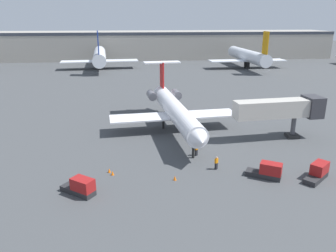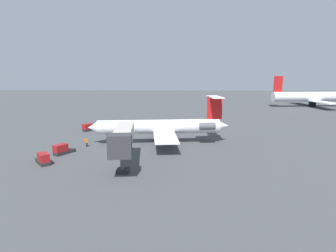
{
  "view_description": "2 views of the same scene",
  "coord_description": "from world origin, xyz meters",
  "px_view_note": "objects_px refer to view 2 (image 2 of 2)",
  "views": [
    {
      "loc": [
        -8.31,
        -52.12,
        17.92
      ],
      "look_at": [
        -3.44,
        -5.2,
        2.27
      ],
      "focal_mm": 35.33,
      "sensor_mm": 36.0,
      "label": 1
    },
    {
      "loc": [
        54.68,
        1.63,
        14.38
      ],
      "look_at": [
        -2.37,
        0.48,
        3.61
      ],
      "focal_mm": 29.2,
      "sensor_mm": 36.0,
      "label": 2
    }
  ],
  "objects_px": {
    "ground_crew_marshaller": "(111,141)",
    "baggage_tug_spare": "(43,159)",
    "baggage_tug_trailing": "(62,150)",
    "parked_airliner_west_end": "(313,97)",
    "ground_crew_loader": "(87,143)",
    "baggage_tug_lead": "(89,128)",
    "jet_bridge": "(123,139)",
    "traffic_cone_mid": "(105,132)",
    "regional_jet": "(163,126)",
    "traffic_cone_near": "(84,139)",
    "traffic_cone_far": "(102,132)"
  },
  "relations": [
    {
      "from": "ground_crew_marshaller",
      "to": "baggage_tug_spare",
      "type": "xyz_separation_m",
      "value": [
        12.73,
        -8.14,
        -0.02
      ]
    },
    {
      "from": "baggage_tug_trailing",
      "to": "parked_airliner_west_end",
      "type": "relative_size",
      "value": 0.11
    },
    {
      "from": "ground_crew_loader",
      "to": "baggage_tug_lead",
      "type": "bearing_deg",
      "value": -164.23
    },
    {
      "from": "ground_crew_marshaller",
      "to": "baggage_tug_trailing",
      "type": "xyz_separation_m",
      "value": [
        7.04,
        -7.29,
        -0.02
      ]
    },
    {
      "from": "jet_bridge",
      "to": "baggage_tug_spare",
      "type": "relative_size",
      "value": 3.51
    },
    {
      "from": "ground_crew_marshaller",
      "to": "ground_crew_loader",
      "type": "distance_m",
      "value": 4.76
    },
    {
      "from": "baggage_tug_trailing",
      "to": "traffic_cone_mid",
      "type": "distance_m",
      "value": 18.75
    },
    {
      "from": "regional_jet",
      "to": "traffic_cone_near",
      "type": "height_order",
      "value": "regional_jet"
    },
    {
      "from": "regional_jet",
      "to": "traffic_cone_near",
      "type": "xyz_separation_m",
      "value": [
        -2.08,
        -17.57,
        -3.35
      ]
    },
    {
      "from": "ground_crew_loader",
      "to": "baggage_tug_trailing",
      "type": "xyz_separation_m",
      "value": [
        5.39,
        -2.82,
        -0.02
      ]
    },
    {
      "from": "jet_bridge",
      "to": "ground_crew_loader",
      "type": "xyz_separation_m",
      "value": [
        -12.71,
        -9.8,
        -3.84
      ]
    },
    {
      "from": "baggage_tug_lead",
      "to": "traffic_cone_far",
      "type": "distance_m",
      "value": 5.19
    },
    {
      "from": "jet_bridge",
      "to": "traffic_cone_mid",
      "type": "relative_size",
      "value": 25.37
    },
    {
      "from": "traffic_cone_mid",
      "to": "traffic_cone_near",
      "type": "bearing_deg",
      "value": -19.9
    },
    {
      "from": "traffic_cone_mid",
      "to": "baggage_tug_trailing",
      "type": "bearing_deg",
      "value": -10.08
    },
    {
      "from": "parked_airliner_west_end",
      "to": "traffic_cone_far",
      "type": "bearing_deg",
      "value": -53.77
    },
    {
      "from": "regional_jet",
      "to": "traffic_cone_mid",
      "type": "xyz_separation_m",
      "value": [
        -9.73,
        -14.8,
        -3.35
      ]
    },
    {
      "from": "traffic_cone_near",
      "to": "traffic_cone_mid",
      "type": "distance_m",
      "value": 8.14
    },
    {
      "from": "ground_crew_marshaller",
      "to": "baggage_tug_lead",
      "type": "xyz_separation_m",
      "value": [
        -14.06,
        -8.9,
        -0.02
      ]
    },
    {
      "from": "baggage_tug_spare",
      "to": "traffic_cone_far",
      "type": "height_order",
      "value": "baggage_tug_spare"
    },
    {
      "from": "ground_crew_loader",
      "to": "traffic_cone_mid",
      "type": "height_order",
      "value": "ground_crew_loader"
    },
    {
      "from": "baggage_tug_lead",
      "to": "traffic_cone_mid",
      "type": "distance_m",
      "value": 5.59
    },
    {
      "from": "baggage_tug_trailing",
      "to": "traffic_cone_near",
      "type": "relative_size",
      "value": 7.54
    },
    {
      "from": "jet_bridge",
      "to": "baggage_tug_lead",
      "type": "height_order",
      "value": "jet_bridge"
    },
    {
      "from": "baggage_tug_spare",
      "to": "traffic_cone_near",
      "type": "relative_size",
      "value": 7.22
    },
    {
      "from": "regional_jet",
      "to": "ground_crew_marshaller",
      "type": "bearing_deg",
      "value": -81.08
    },
    {
      "from": "jet_bridge",
      "to": "ground_crew_loader",
      "type": "relative_size",
      "value": 8.26
    },
    {
      "from": "jet_bridge",
      "to": "baggage_tug_trailing",
      "type": "bearing_deg",
      "value": -120.13
    },
    {
      "from": "ground_crew_loader",
      "to": "parked_airliner_west_end",
      "type": "relative_size",
      "value": 0.04
    },
    {
      "from": "ground_crew_marshaller",
      "to": "traffic_cone_mid",
      "type": "bearing_deg",
      "value": -160.66
    },
    {
      "from": "jet_bridge",
      "to": "traffic_cone_far",
      "type": "xyz_separation_m",
      "value": [
        -25.35,
        -10.08,
        -4.42
      ]
    },
    {
      "from": "ground_crew_marshaller",
      "to": "traffic_cone_near",
      "type": "relative_size",
      "value": 3.07
    },
    {
      "from": "parked_airliner_west_end",
      "to": "baggage_tug_spare",
      "type": "bearing_deg",
      "value": -45.44
    },
    {
      "from": "baggage_tug_lead",
      "to": "baggage_tug_trailing",
      "type": "height_order",
      "value": "same"
    },
    {
      "from": "traffic_cone_near",
      "to": "traffic_cone_far",
      "type": "relative_size",
      "value": 1.0
    },
    {
      "from": "baggage_tug_spare",
      "to": "traffic_cone_mid",
      "type": "distance_m",
      "value": 24.51
    },
    {
      "from": "ground_crew_loader",
      "to": "jet_bridge",
      "type": "bearing_deg",
      "value": 37.63
    },
    {
      "from": "ground_crew_loader",
      "to": "traffic_cone_near",
      "type": "bearing_deg",
      "value": -156.9
    },
    {
      "from": "baggage_tug_trailing",
      "to": "traffic_cone_far",
      "type": "distance_m",
      "value": 18.21
    },
    {
      "from": "regional_jet",
      "to": "baggage_tug_lead",
      "type": "height_order",
      "value": "regional_jet"
    },
    {
      "from": "regional_jet",
      "to": "baggage_tug_trailing",
      "type": "distance_m",
      "value": 20.27
    },
    {
      "from": "regional_jet",
      "to": "parked_airliner_west_end",
      "type": "distance_m",
      "value": 94.7
    },
    {
      "from": "ground_crew_loader",
      "to": "traffic_cone_near",
      "type": "distance_m",
      "value": 5.91
    },
    {
      "from": "parked_airliner_west_end",
      "to": "baggage_tug_trailing",
      "type": "bearing_deg",
      "value": -47.18
    },
    {
      "from": "ground_crew_marshaller",
      "to": "ground_crew_loader",
      "type": "bearing_deg",
      "value": -69.79
    },
    {
      "from": "baggage_tug_spare",
      "to": "traffic_cone_mid",
      "type": "relative_size",
      "value": 7.22
    },
    {
      "from": "baggage_tug_spare",
      "to": "traffic_cone_mid",
      "type": "bearing_deg",
      "value": 170.28
    },
    {
      "from": "ground_crew_marshaller",
      "to": "traffic_cone_mid",
      "type": "height_order",
      "value": "ground_crew_marshaller"
    },
    {
      "from": "traffic_cone_near",
      "to": "traffic_cone_mid",
      "type": "relative_size",
      "value": 1.0
    },
    {
      "from": "baggage_tug_lead",
      "to": "baggage_tug_spare",
      "type": "height_order",
      "value": "same"
    }
  ]
}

